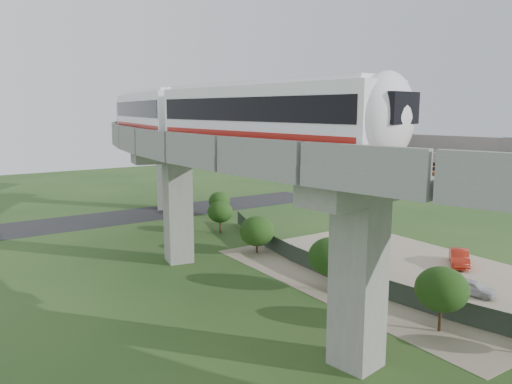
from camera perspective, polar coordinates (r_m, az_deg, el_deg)
ground at (r=34.02m, az=-2.61°, el=-12.46°), size 160.00×160.00×0.00m
dirt_lot at (r=41.25m, az=16.04°, el=-8.81°), size 18.00×26.00×0.04m
asphalt_road at (r=60.69m, az=-17.38°, el=-3.03°), size 60.00×8.00×0.03m
viaduct at (r=33.89m, az=2.86°, el=3.28°), size 19.58×73.98×11.40m
metro_train at (r=46.57m, az=-10.16°, el=8.85°), size 20.24×59.14×3.64m
fence at (r=39.37m, az=9.78°, el=-8.34°), size 3.87×38.73×1.50m
tree_0 at (r=59.54m, az=-4.21°, el=-1.03°), size 2.55×2.55×2.96m
tree_1 at (r=51.41m, az=-4.13°, el=-2.28°), size 2.61×2.61×3.37m
tree_2 at (r=44.24m, az=0.10°, el=-4.50°), size 3.10×3.10×3.34m
tree_3 at (r=35.52m, az=8.51°, el=-7.30°), size 3.13×3.13×3.85m
tree_4 at (r=30.78m, az=20.46°, el=-10.39°), size 3.02×3.02×3.84m
car_white at (r=37.99m, az=23.55°, el=-9.97°), size 1.95×3.32×1.06m
car_red at (r=44.36m, az=22.22°, el=-6.95°), size 3.97×3.59×1.31m
car_dark at (r=42.21m, az=10.58°, el=-7.34°), size 4.19×3.29×1.13m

